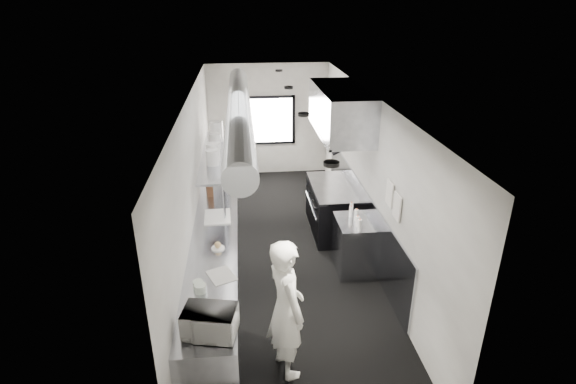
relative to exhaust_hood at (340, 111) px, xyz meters
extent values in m
cube|color=black|center=(-1.10, -0.70, -2.39)|extent=(3.00, 8.00, 0.01)
cube|color=silver|center=(-1.10, -0.70, 0.41)|extent=(3.00, 8.00, 0.01)
cube|color=silver|center=(-1.10, 3.30, -0.99)|extent=(3.00, 0.02, 2.80)
cube|color=silver|center=(-1.10, -4.70, -0.99)|extent=(3.00, 0.02, 2.80)
cube|color=silver|center=(-2.60, -0.70, -0.99)|extent=(0.02, 8.00, 2.80)
cube|color=silver|center=(0.40, -0.70, -0.99)|extent=(0.02, 8.00, 2.80)
cube|color=#9295A0|center=(0.38, -0.40, -1.84)|extent=(0.03, 5.50, 1.10)
cylinder|color=#959A9E|center=(-1.80, -0.30, 0.16)|extent=(0.40, 6.40, 0.40)
cube|color=white|center=(-1.10, 3.26, -0.99)|extent=(1.20, 0.03, 1.10)
cube|color=black|center=(-1.10, 3.28, -0.42)|extent=(1.36, 0.03, 0.08)
cube|color=black|center=(-1.10, 3.28, -1.57)|extent=(1.36, 0.03, 0.08)
cube|color=black|center=(-1.74, 3.28, -0.99)|extent=(0.08, 0.03, 1.25)
cube|color=black|center=(-0.46, 3.28, -0.99)|extent=(0.08, 0.03, 1.25)
cube|color=#9295A0|center=(0.00, 0.00, 0.01)|extent=(0.80, 2.20, 0.80)
cube|color=#9295A0|center=(-0.38, 0.00, -0.38)|extent=(0.05, 2.20, 0.05)
cube|color=black|center=(-0.08, 0.00, -0.33)|extent=(0.50, 2.10, 0.28)
cube|color=#9295A0|center=(-2.25, -1.20, -1.94)|extent=(0.70, 6.00, 0.90)
cube|color=#9295A0|center=(-2.30, 0.30, -0.84)|extent=(0.45, 3.00, 0.04)
cylinder|color=#9295A0|center=(-2.10, -1.10, -1.17)|extent=(0.04, 0.04, 0.66)
cylinder|color=#9295A0|center=(-2.10, 0.30, -1.17)|extent=(0.04, 0.04, 0.66)
cylinder|color=#9295A0|center=(-2.10, 1.70, -1.17)|extent=(0.04, 0.04, 0.66)
cube|color=black|center=(-0.05, 0.00, -1.94)|extent=(0.85, 1.60, 0.90)
cube|color=#9295A0|center=(-0.05, 0.00, -1.47)|extent=(0.85, 1.60, 0.04)
cube|color=#9295A0|center=(-0.46, 0.00, -1.94)|extent=(0.03, 1.55, 0.80)
cylinder|color=#9295A0|center=(-0.49, 0.00, -1.84)|extent=(0.03, 1.30, 0.03)
cube|color=#9295A0|center=(0.05, -1.40, -1.94)|extent=(0.65, 0.80, 0.90)
cube|color=#9295A0|center=(-2.25, 2.50, -1.94)|extent=(0.70, 1.20, 0.90)
cube|color=white|center=(0.37, -1.90, -0.79)|extent=(0.02, 0.28, 0.38)
cube|color=white|center=(0.37, -2.25, -0.84)|extent=(0.02, 0.28, 0.38)
imported|color=white|center=(-1.33, -3.51, -1.48)|extent=(0.63, 0.77, 1.82)
imported|color=silver|center=(-2.19, -3.85, -1.33)|extent=(0.60, 0.50, 0.32)
cylinder|color=beige|center=(-2.35, -3.07, -1.44)|extent=(0.18, 0.18, 0.11)
cylinder|color=beige|center=(-2.39, -2.98, -1.44)|extent=(0.17, 0.17, 0.10)
cube|color=white|center=(-2.11, -2.74, -1.49)|extent=(0.44, 0.48, 0.01)
cylinder|color=white|center=(-2.18, -2.04, -1.48)|extent=(0.24, 0.24, 0.02)
sphere|color=tan|center=(-2.18, -2.04, -1.43)|extent=(0.10, 0.10, 0.10)
cube|color=silver|center=(-2.23, -1.02, -1.48)|extent=(0.45, 0.58, 0.02)
cube|color=brown|center=(-2.40, -0.07, -1.36)|extent=(0.15, 0.26, 0.26)
cylinder|color=white|center=(-2.29, -0.30, -0.69)|extent=(0.25, 0.25, 0.27)
cylinder|color=white|center=(-2.29, -0.10, -0.66)|extent=(0.29, 0.29, 0.32)
cylinder|color=white|center=(-2.28, 0.59, -0.67)|extent=(0.25, 0.25, 0.30)
cylinder|color=white|center=(-2.28, 1.10, -0.62)|extent=(0.28, 0.28, 0.41)
cylinder|color=silver|center=(0.00, -1.73, -1.39)|extent=(0.08, 0.08, 0.19)
cylinder|color=silver|center=(0.01, -1.58, -1.40)|extent=(0.08, 0.08, 0.17)
cylinder|color=silver|center=(0.04, -1.38, -1.39)|extent=(0.09, 0.09, 0.20)
cylinder|color=silver|center=(-0.02, -1.23, -1.40)|extent=(0.06, 0.06, 0.18)
cylinder|color=silver|center=(0.03, -1.08, -1.40)|extent=(0.07, 0.07, 0.18)
camera|label=1|loc=(-1.75, -7.78, 1.89)|focal=28.03mm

